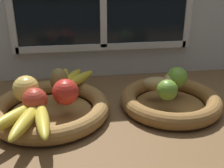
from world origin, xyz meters
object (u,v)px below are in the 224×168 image
(fruit_bowl_right, at_px, (170,100))
(lime_near, at_px, (167,90))
(pear_brown, at_px, (59,80))
(lime_far, at_px, (177,77))
(banana_bunch_front, at_px, (28,118))
(fruit_bowl_left, at_px, (51,108))
(apple_golden_left, at_px, (26,88))
(apple_red_right, at_px, (66,92))
(potato_oblong, at_px, (156,83))
(banana_bunch_back, at_px, (70,80))
(potato_back, at_px, (173,79))
(apple_red_front, at_px, (35,100))

(fruit_bowl_right, xyz_separation_m, lime_near, (-0.03, -0.04, 0.06))
(pear_brown, relative_size, lime_far, 1.14)
(banana_bunch_front, xyz_separation_m, lime_near, (0.37, 0.08, 0.01))
(fruit_bowl_left, height_order, lime_near, lime_near)
(fruit_bowl_left, bearing_deg, apple_golden_left, 172.56)
(apple_red_right, xyz_separation_m, pear_brown, (-0.02, 0.08, 0.00))
(apple_golden_left, bearing_deg, lime_far, 4.13)
(lime_near, bearing_deg, fruit_bowl_left, 173.03)
(fruit_bowl_right, height_order, lime_near, lime_near)
(pear_brown, bearing_deg, fruit_bowl_right, -9.68)
(fruit_bowl_left, xyz_separation_m, pear_brown, (0.03, 0.06, 0.06))
(apple_red_right, bearing_deg, lime_far, 11.25)
(apple_golden_left, distance_m, potato_oblong, 0.38)
(potato_oblong, bearing_deg, apple_red_right, -168.24)
(banana_bunch_back, bearing_deg, fruit_bowl_right, -20.36)
(apple_golden_left, relative_size, pear_brown, 1.01)
(fruit_bowl_left, height_order, potato_oblong, potato_oblong)
(banana_bunch_front, bearing_deg, lime_far, 20.54)
(fruit_bowl_left, distance_m, lime_far, 0.40)
(potato_back, bearing_deg, apple_red_right, -167.49)
(apple_red_right, height_order, lime_far, apple_red_right)
(apple_red_front, relative_size, potato_oblong, 0.79)
(apple_golden_left, xyz_separation_m, lime_far, (0.45, 0.03, -0.01))
(fruit_bowl_right, xyz_separation_m, potato_back, (0.02, 0.05, 0.05))
(apple_golden_left, relative_size, potato_oblong, 0.91)
(apple_golden_left, bearing_deg, potato_oblong, 3.19)
(fruit_bowl_right, relative_size, banana_bunch_front, 1.58)
(pear_brown, distance_m, banana_bunch_front, 0.19)
(apple_red_front, bearing_deg, lime_near, 2.79)
(apple_golden_left, height_order, pear_brown, same)
(banana_bunch_front, xyz_separation_m, banana_bunch_back, (0.10, 0.23, -0.00))
(banana_bunch_back, distance_m, potato_oblong, 0.27)
(potato_oblong, distance_m, lime_near, 0.07)
(apple_red_right, height_order, lime_near, apple_red_right)
(apple_red_front, bearing_deg, pear_brown, 62.78)
(apple_red_front, distance_m, banana_bunch_back, 0.19)
(apple_red_right, relative_size, lime_near, 1.22)
(potato_back, distance_m, potato_oblong, 0.06)
(pear_brown, bearing_deg, apple_golden_left, -151.29)
(apple_red_right, distance_m, potato_back, 0.34)
(apple_golden_left, distance_m, lime_near, 0.40)
(apple_red_front, bearing_deg, potato_back, 14.24)
(fruit_bowl_right, relative_size, potato_back, 4.30)
(pear_brown, xyz_separation_m, banana_bunch_front, (-0.07, -0.18, -0.02))
(fruit_bowl_right, distance_m, banana_bunch_back, 0.32)
(fruit_bowl_right, relative_size, potato_oblong, 3.70)
(lime_far, bearing_deg, lime_near, -125.84)
(fruit_bowl_right, relative_size, lime_far, 4.66)
(fruit_bowl_right, bearing_deg, lime_far, 52.13)
(fruit_bowl_left, xyz_separation_m, lime_far, (0.39, 0.04, 0.06))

